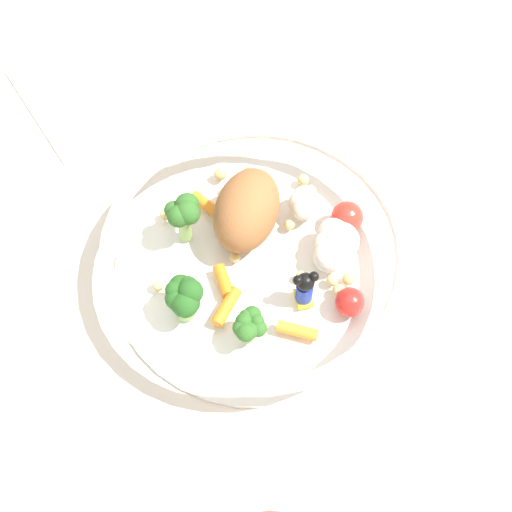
% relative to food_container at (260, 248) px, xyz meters
% --- Properties ---
extents(ground_plane, '(2.40, 2.40, 0.00)m').
position_rel_food_container_xyz_m(ground_plane, '(-0.01, 0.01, -0.03)').
color(ground_plane, silver).
extents(food_container, '(0.26, 0.26, 0.07)m').
position_rel_food_container_xyz_m(food_container, '(0.00, 0.00, 0.00)').
color(food_container, white).
rests_on(food_container, ground_plane).
extents(folded_napkin, '(0.18, 0.18, 0.01)m').
position_rel_food_container_xyz_m(folded_napkin, '(0.25, -0.09, -0.03)').
color(folded_napkin, white).
rests_on(folded_napkin, ground_plane).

